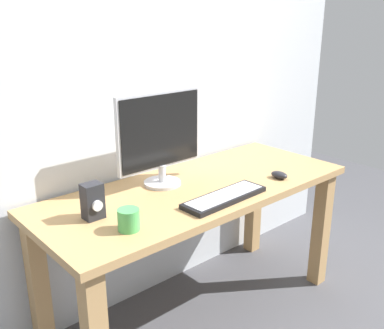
{
  "coord_description": "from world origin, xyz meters",
  "views": [
    {
      "loc": [
        -1.36,
        -1.51,
        1.54
      ],
      "look_at": [
        -0.03,
        0.0,
        0.86
      ],
      "focal_mm": 41.37,
      "sensor_mm": 36.0,
      "label": 1
    }
  ],
  "objects": [
    {
      "name": "ground_plane",
      "position": [
        0.0,
        0.0,
        0.0
      ],
      "size": [
        6.0,
        6.0,
        0.0
      ],
      "primitive_type": "plane",
      "color": "#4C4C51"
    },
    {
      "name": "wall_back",
      "position": [
        0.0,
        0.37,
        1.5
      ],
      "size": [
        3.03,
        0.04,
        3.0
      ],
      "primitive_type": "cube",
      "color": "silver",
      "rests_on": "ground_plane"
    },
    {
      "name": "desk",
      "position": [
        0.0,
        0.0,
        0.61
      ],
      "size": [
        1.62,
        0.66,
        0.74
      ],
      "color": "tan",
      "rests_on": "ground_plane"
    },
    {
      "name": "monitor",
      "position": [
        -0.12,
        0.14,
        0.99
      ],
      "size": [
        0.48,
        0.18,
        0.46
      ],
      "color": "silver",
      "rests_on": "desk"
    },
    {
      "name": "keyboard_primary",
      "position": [
        -0.02,
        -0.21,
        0.75
      ],
      "size": [
        0.45,
        0.15,
        0.03
      ],
      "color": "black",
      "rests_on": "desk"
    },
    {
      "name": "mouse",
      "position": [
        0.39,
        -0.2,
        0.76
      ],
      "size": [
        0.06,
        0.1,
        0.04
      ],
      "primitive_type": "ellipsoid",
      "rotation": [
        0.0,
        0.0,
        0.06
      ],
      "color": "#232328",
      "rests_on": "desk"
    },
    {
      "name": "audio_controller",
      "position": [
        -0.57,
        0.01,
        0.82
      ],
      "size": [
        0.08,
        0.08,
        0.15
      ],
      "color": "#232328",
      "rests_on": "desk"
    },
    {
      "name": "coffee_mug",
      "position": [
        -0.51,
        -0.17,
        0.78
      ],
      "size": [
        0.09,
        0.09,
        0.09
      ],
      "primitive_type": "cylinder",
      "color": "#4CB259",
      "rests_on": "desk"
    }
  ]
}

